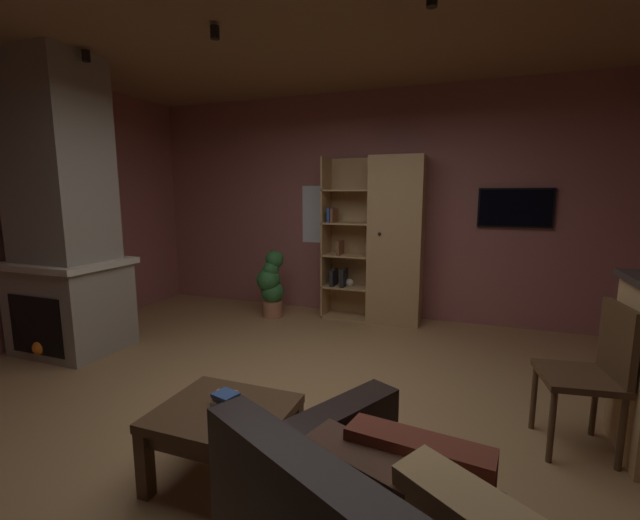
{
  "coord_description": "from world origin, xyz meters",
  "views": [
    {
      "loc": [
        1.09,
        -2.55,
        1.55
      ],
      "look_at": [
        0.0,
        0.4,
        1.05
      ],
      "focal_mm": 23.38,
      "sensor_mm": 36.0,
      "label": 1
    }
  ],
  "objects_px": {
    "stone_fireplace": "(63,223)",
    "dining_chair": "(594,368)",
    "coffee_table": "(224,423)",
    "table_book_0": "(224,404)",
    "bookshelf_cabinet": "(389,242)",
    "table_book_1": "(225,395)",
    "table_book_2": "(226,395)",
    "wall_mounted_tv": "(515,208)",
    "potted_floor_plant": "(271,284)"
  },
  "relations": [
    {
      "from": "bookshelf_cabinet",
      "to": "wall_mounted_tv",
      "type": "relative_size",
      "value": 2.54
    },
    {
      "from": "potted_floor_plant",
      "to": "wall_mounted_tv",
      "type": "relative_size",
      "value": 1.09
    },
    {
      "from": "dining_chair",
      "to": "stone_fireplace",
      "type": "bearing_deg",
      "value": 178.19
    },
    {
      "from": "table_book_2",
      "to": "potted_floor_plant",
      "type": "bearing_deg",
      "value": 112.27
    },
    {
      "from": "stone_fireplace",
      "to": "table_book_0",
      "type": "distance_m",
      "value": 2.86
    },
    {
      "from": "bookshelf_cabinet",
      "to": "dining_chair",
      "type": "distance_m",
      "value": 2.78
    },
    {
      "from": "dining_chair",
      "to": "table_book_1",
      "type": "bearing_deg",
      "value": -154.56
    },
    {
      "from": "bookshelf_cabinet",
      "to": "table_book_2",
      "type": "relative_size",
      "value": 16.16
    },
    {
      "from": "coffee_table",
      "to": "potted_floor_plant",
      "type": "height_order",
      "value": "potted_floor_plant"
    },
    {
      "from": "coffee_table",
      "to": "wall_mounted_tv",
      "type": "bearing_deg",
      "value": 64.27
    },
    {
      "from": "bookshelf_cabinet",
      "to": "table_book_2",
      "type": "distance_m",
      "value": 3.19
    },
    {
      "from": "coffee_table",
      "to": "wall_mounted_tv",
      "type": "height_order",
      "value": "wall_mounted_tv"
    },
    {
      "from": "dining_chair",
      "to": "table_book_0",
      "type": "bearing_deg",
      "value": -153.43
    },
    {
      "from": "stone_fireplace",
      "to": "table_book_0",
      "type": "xyz_separation_m",
      "value": [
        2.49,
        -1.11,
        -0.84
      ]
    },
    {
      "from": "coffee_table",
      "to": "dining_chair",
      "type": "distance_m",
      "value": 2.18
    },
    {
      "from": "table_book_2",
      "to": "potted_floor_plant",
      "type": "relative_size",
      "value": 0.14
    },
    {
      "from": "stone_fireplace",
      "to": "bookshelf_cabinet",
      "type": "relative_size",
      "value": 1.41
    },
    {
      "from": "table_book_0",
      "to": "dining_chair",
      "type": "xyz_separation_m",
      "value": [
        1.94,
        0.97,
        0.1
      ]
    },
    {
      "from": "stone_fireplace",
      "to": "table_book_2",
      "type": "relative_size",
      "value": 22.78
    },
    {
      "from": "table_book_2",
      "to": "coffee_table",
      "type": "bearing_deg",
      "value": -83.89
    },
    {
      "from": "coffee_table",
      "to": "dining_chair",
      "type": "relative_size",
      "value": 0.76
    },
    {
      "from": "table_book_0",
      "to": "dining_chair",
      "type": "distance_m",
      "value": 2.17
    },
    {
      "from": "stone_fireplace",
      "to": "wall_mounted_tv",
      "type": "bearing_deg",
      "value": 28.49
    },
    {
      "from": "table_book_1",
      "to": "table_book_0",
      "type": "bearing_deg",
      "value": -69.27
    },
    {
      "from": "bookshelf_cabinet",
      "to": "table_book_1",
      "type": "relative_size",
      "value": 16.85
    },
    {
      "from": "dining_chair",
      "to": "wall_mounted_tv",
      "type": "xyz_separation_m",
      "value": [
        -0.3,
        2.39,
        0.87
      ]
    },
    {
      "from": "bookshelf_cabinet",
      "to": "coffee_table",
      "type": "bearing_deg",
      "value": -94.69
    },
    {
      "from": "stone_fireplace",
      "to": "dining_chair",
      "type": "relative_size",
      "value": 3.05
    },
    {
      "from": "table_book_2",
      "to": "stone_fireplace",
      "type": "bearing_deg",
      "value": 156.19
    },
    {
      "from": "stone_fireplace",
      "to": "dining_chair",
      "type": "xyz_separation_m",
      "value": [
        4.43,
        -0.14,
        -0.74
      ]
    },
    {
      "from": "stone_fireplace",
      "to": "coffee_table",
      "type": "height_order",
      "value": "stone_fireplace"
    },
    {
      "from": "dining_chair",
      "to": "bookshelf_cabinet",
      "type": "bearing_deg",
      "value": 127.44
    },
    {
      "from": "table_book_0",
      "to": "wall_mounted_tv",
      "type": "bearing_deg",
      "value": 63.91
    },
    {
      "from": "stone_fireplace",
      "to": "bookshelf_cabinet",
      "type": "xyz_separation_m",
      "value": [
        2.77,
        2.04,
        -0.29
      ]
    },
    {
      "from": "bookshelf_cabinet",
      "to": "stone_fireplace",
      "type": "bearing_deg",
      "value": -143.69
    },
    {
      "from": "table_book_0",
      "to": "table_book_1",
      "type": "xyz_separation_m",
      "value": [
        -0.02,
        0.04,
        0.03
      ]
    },
    {
      "from": "stone_fireplace",
      "to": "wall_mounted_tv",
      "type": "relative_size",
      "value": 3.58
    },
    {
      "from": "bookshelf_cabinet",
      "to": "dining_chair",
      "type": "xyz_separation_m",
      "value": [
        1.67,
        -2.18,
        -0.45
      ]
    },
    {
      "from": "stone_fireplace",
      "to": "table_book_1",
      "type": "bearing_deg",
      "value": -23.36
    },
    {
      "from": "bookshelf_cabinet",
      "to": "potted_floor_plant",
      "type": "xyz_separation_m",
      "value": [
        -1.41,
        -0.34,
        -0.55
      ]
    },
    {
      "from": "table_book_0",
      "to": "wall_mounted_tv",
      "type": "xyz_separation_m",
      "value": [
        1.64,
        3.36,
        0.97
      ]
    },
    {
      "from": "dining_chair",
      "to": "wall_mounted_tv",
      "type": "height_order",
      "value": "wall_mounted_tv"
    },
    {
      "from": "coffee_table",
      "to": "dining_chair",
      "type": "xyz_separation_m",
      "value": [
        1.93,
        0.99,
        0.2
      ]
    },
    {
      "from": "potted_floor_plant",
      "to": "table_book_0",
      "type": "bearing_deg",
      "value": -67.97
    },
    {
      "from": "table_book_1",
      "to": "dining_chair",
      "type": "bearing_deg",
      "value": 25.44
    },
    {
      "from": "table_book_1",
      "to": "table_book_2",
      "type": "distance_m",
      "value": 0.05
    },
    {
      "from": "table_book_0",
      "to": "wall_mounted_tv",
      "type": "relative_size",
      "value": 0.15
    },
    {
      "from": "wall_mounted_tv",
      "to": "potted_floor_plant",
      "type": "bearing_deg",
      "value": -168.8
    },
    {
      "from": "table_book_2",
      "to": "wall_mounted_tv",
      "type": "bearing_deg",
      "value": 64.03
    },
    {
      "from": "dining_chair",
      "to": "potted_floor_plant",
      "type": "bearing_deg",
      "value": 149.17
    }
  ]
}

